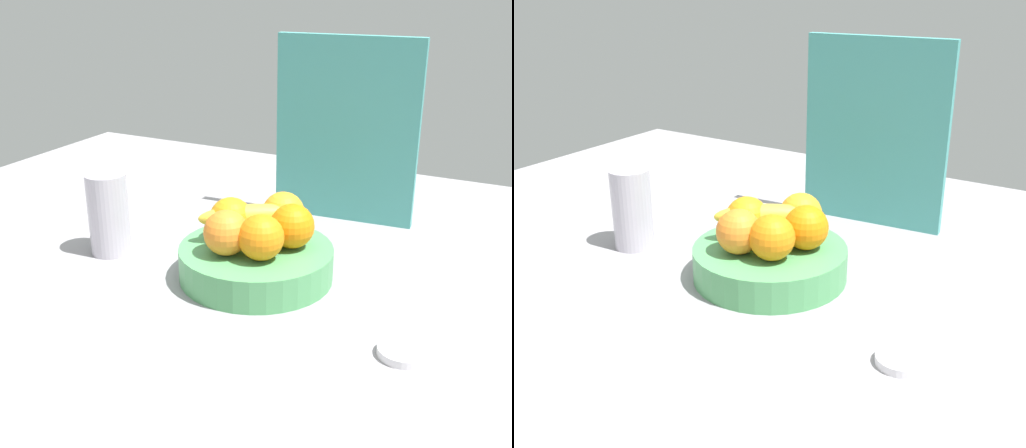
{
  "view_description": "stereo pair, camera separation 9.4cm",
  "coord_description": "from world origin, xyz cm",
  "views": [
    {
      "loc": [
        38.68,
        -81.12,
        47.03
      ],
      "look_at": [
        -3.46,
        1.82,
        9.4
      ],
      "focal_mm": 44.23,
      "sensor_mm": 36.0,
      "label": 1
    },
    {
      "loc": [
        46.86,
        -76.42,
        47.03
      ],
      "look_at": [
        -3.46,
        1.82,
        9.4
      ],
      "focal_mm": 44.23,
      "sensor_mm": 36.0,
      "label": 2
    }
  ],
  "objects": [
    {
      "name": "ground_plane",
      "position": [
        0.0,
        0.0,
        -1.5
      ],
      "size": [
        180.0,
        140.0,
        3.0
      ],
      "primitive_type": "cube",
      "color": "gray"
    },
    {
      "name": "banana_bunch",
      "position": [
        -5.14,
        4.08,
        8.5
      ],
      "size": [
        17.84,
        13.18,
        6.2
      ],
      "color": "yellow",
      "rests_on": "fruit_bowl"
    },
    {
      "name": "jar_lid",
      "position": [
        24.08,
        -9.78,
        0.58
      ],
      "size": [
        6.83,
        6.83,
        1.17
      ],
      "primitive_type": "cylinder",
      "color": "white",
      "rests_on": "ground_plane"
    },
    {
      "name": "orange_center",
      "position": [
        -2.03,
        9.15,
        9.02
      ],
      "size": [
        7.23,
        7.23,
        7.23
      ],
      "primitive_type": "sphere",
      "color": "orange",
      "rests_on": "fruit_bowl"
    },
    {
      "name": "orange_back_left",
      "position": [
        -8.57,
        2.78,
        9.02
      ],
      "size": [
        7.23,
        7.23,
        7.23
      ],
      "primitive_type": "sphere",
      "color": "orange",
      "rests_on": "fruit_bowl"
    },
    {
      "name": "cutting_board",
      "position": [
        0.33,
        33.51,
        18.0
      ],
      "size": [
        28.06,
        3.95,
        36.0
      ],
      "primitive_type": "cube",
      "rotation": [
        0.0,
        0.0,
        0.08
      ],
      "color": "teal",
      "rests_on": "ground_plane"
    },
    {
      "name": "orange_front_left",
      "position": [
        -0.74,
        -1.84,
        9.02
      ],
      "size": [
        7.23,
        7.23,
        7.23
      ],
      "primitive_type": "sphere",
      "color": "orange",
      "rests_on": "fruit_bowl"
    },
    {
      "name": "orange_front_right",
      "position": [
        1.66,
        4.49,
        9.02
      ],
      "size": [
        7.23,
        7.23,
        7.23
      ],
      "primitive_type": "sphere",
      "color": "orange",
      "rests_on": "fruit_bowl"
    },
    {
      "name": "fruit_bowl",
      "position": [
        -3.46,
        1.82,
        2.7
      ],
      "size": [
        25.16,
        25.16,
        5.4
      ],
      "primitive_type": "cylinder",
      "color": "#4E9B5C",
      "rests_on": "ground_plane"
    },
    {
      "name": "orange_back_right",
      "position": [
        -6.37,
        -2.67,
        9.02
      ],
      "size": [
        7.23,
        7.23,
        7.23
      ],
      "primitive_type": "sphere",
      "color": "orange",
      "rests_on": "fruit_bowl"
    },
    {
      "name": "thermos_tumbler",
      "position": [
        -31.06,
        -0.99,
        7.31
      ],
      "size": [
        7.12,
        7.12,
        14.62
      ],
      "primitive_type": "cylinder",
      "color": "#B7AFBD",
      "rests_on": "ground_plane"
    }
  ]
}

